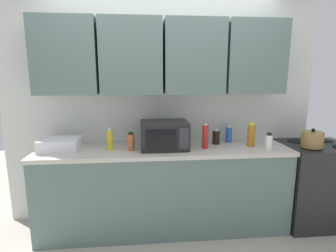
% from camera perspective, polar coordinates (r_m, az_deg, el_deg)
% --- Properties ---
extents(wall_back_with_cabinets, '(3.47, 0.38, 2.60)m').
position_cam_1_polar(wall_back_with_cabinets, '(2.90, -1.22, 9.61)').
color(wall_back_with_cabinets, silver).
rests_on(wall_back_with_cabinets, ground_plane).
extents(counter_run, '(2.60, 0.63, 0.90)m').
position_cam_1_polar(counter_run, '(2.92, -0.79, -13.20)').
color(counter_run, slate).
rests_on(counter_run, ground_plane).
extents(stove_range, '(0.76, 0.64, 0.91)m').
position_cam_1_polar(stove_range, '(3.46, 28.89, -10.68)').
color(stove_range, black).
rests_on(stove_range, ground_plane).
extents(kettle, '(0.21, 0.21, 0.20)m').
position_cam_1_polar(kettle, '(3.10, 28.64, -2.55)').
color(kettle, olive).
rests_on(kettle, stove_range).
extents(microwave, '(0.48, 0.37, 0.28)m').
position_cam_1_polar(microwave, '(2.71, -0.73, -1.95)').
color(microwave, black).
rests_on(microwave, counter_run).
extents(dish_rack, '(0.38, 0.30, 0.12)m').
position_cam_1_polar(dish_rack, '(2.87, -22.20, -3.71)').
color(dish_rack, silver).
rests_on(dish_rack, counter_run).
extents(bottle_soy_dark, '(0.08, 0.08, 0.16)m').
position_cam_1_polar(bottle_soy_dark, '(2.95, 10.30, -2.34)').
color(bottle_soy_dark, black).
rests_on(bottle_soy_dark, counter_run).
extents(bottle_white_jar, '(0.07, 0.07, 0.18)m').
position_cam_1_polar(bottle_white_jar, '(2.84, 20.87, -3.25)').
color(bottle_white_jar, white).
rests_on(bottle_white_jar, counter_run).
extents(bottle_red_sauce, '(0.06, 0.06, 0.26)m').
position_cam_1_polar(bottle_red_sauce, '(2.73, 8.03, -2.28)').
color(bottle_red_sauce, red).
rests_on(bottle_red_sauce, counter_run).
extents(bottle_yellow_mustard, '(0.06, 0.06, 0.22)m').
position_cam_1_polar(bottle_yellow_mustard, '(2.73, -12.39, -2.92)').
color(bottle_yellow_mustard, gold).
rests_on(bottle_yellow_mustard, counter_run).
extents(bottle_spice_jar, '(0.07, 0.07, 0.19)m').
position_cam_1_polar(bottle_spice_jar, '(2.68, -7.96, -3.39)').
color(bottle_spice_jar, '#BC6638').
rests_on(bottle_spice_jar, counter_run).
extents(bottle_amber_vinegar, '(0.08, 0.08, 0.25)m').
position_cam_1_polar(bottle_amber_vinegar, '(2.93, 17.48, -1.86)').
color(bottle_amber_vinegar, '#AD701E').
rests_on(bottle_amber_vinegar, counter_run).
extents(bottle_blue_cleaner, '(0.07, 0.07, 0.19)m').
position_cam_1_polar(bottle_blue_cleaner, '(3.05, 12.94, -1.67)').
color(bottle_blue_cleaner, '#2D56B7').
rests_on(bottle_blue_cleaner, counter_run).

